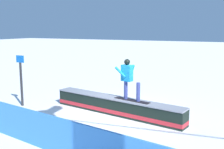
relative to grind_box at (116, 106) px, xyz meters
name	(u,v)px	position (x,y,z in m)	size (l,w,h in m)	color
ground_plane	(116,114)	(0.00, 0.00, -0.30)	(120.00, 120.00, 0.00)	white
grind_box	(116,106)	(0.00, 0.00, 0.00)	(5.69, 1.57, 0.66)	black
snowboarder	(128,78)	(-0.55, 0.08, 1.20)	(1.50, 0.58, 1.53)	black
safety_fence	(54,135)	(0.00, 3.83, 0.22)	(12.70, 0.06, 1.03)	#3B85DB
trail_marker	(21,79)	(4.13, 0.75, 0.86)	(0.40, 0.10, 2.18)	#262628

